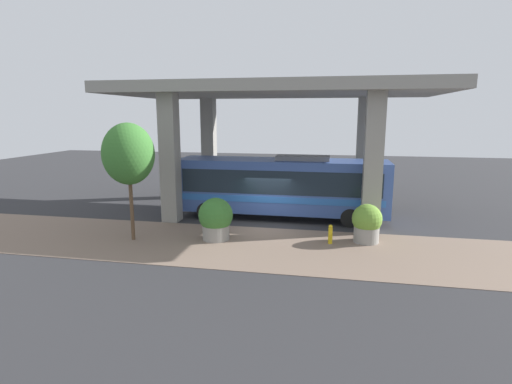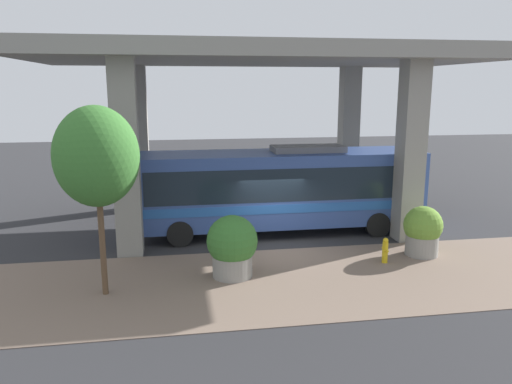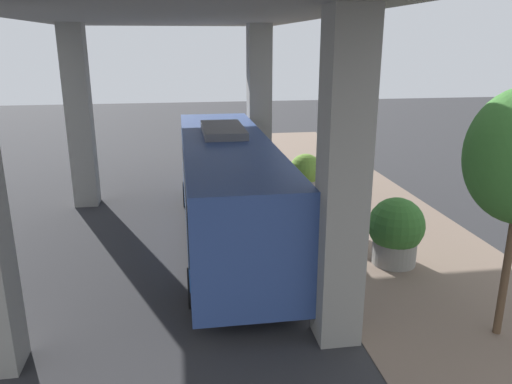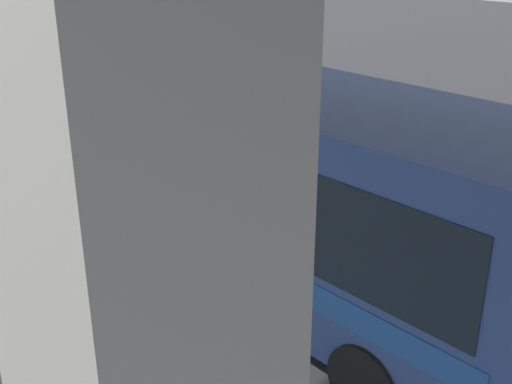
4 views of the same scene
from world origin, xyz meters
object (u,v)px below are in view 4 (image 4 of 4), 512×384
at_px(planter_front, 500,180).
at_px(planter_middle, 227,118).
at_px(bus, 225,155).
at_px(fire_hydrant, 287,146).

height_order(planter_front, planter_middle, planter_front).
distance_m(bus, fire_hydrant, 5.33).
xyz_separation_m(fire_hydrant, planter_front, (-0.37, 5.33, 0.56)).
relative_size(bus, planter_front, 5.82).
xyz_separation_m(bus, planter_front, (-4.64, 2.51, -0.94)).
bearing_deg(fire_hydrant, planter_front, 94.02).
distance_m(bus, planter_middle, 5.90).
height_order(fire_hydrant, planter_front, planter_front).
bearing_deg(fire_hydrant, planter_middle, -71.48).
bearing_deg(planter_front, fire_hydrant, -85.98).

